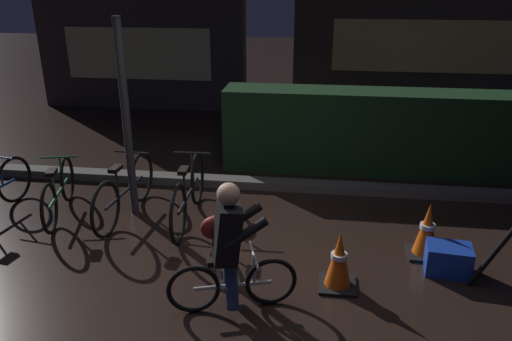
% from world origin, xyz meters
% --- Properties ---
extents(ground_plane, '(40.00, 40.00, 0.00)m').
position_xyz_m(ground_plane, '(0.00, 0.00, 0.00)').
color(ground_plane, black).
extents(sidewalk_curb, '(12.00, 0.24, 0.12)m').
position_xyz_m(sidewalk_curb, '(0.00, 2.20, 0.06)').
color(sidewalk_curb, '#56544F').
rests_on(sidewalk_curb, ground).
extents(hedge_row, '(4.80, 0.70, 1.25)m').
position_xyz_m(hedge_row, '(1.80, 3.10, 0.62)').
color(hedge_row, '#19381C').
rests_on(hedge_row, ground).
extents(storefront_left, '(4.59, 0.54, 3.52)m').
position_xyz_m(storefront_left, '(-3.13, 6.50, 1.75)').
color(storefront_left, '#383330').
rests_on(storefront_left, ground).
extents(street_post, '(0.10, 0.10, 2.42)m').
position_xyz_m(street_post, '(-1.45, 1.20, 1.21)').
color(street_post, '#2D2D33').
rests_on(street_post, ground).
extents(parked_bike_left_mid, '(0.50, 1.48, 0.70)m').
position_xyz_m(parked_bike_left_mid, '(-2.35, 1.02, 0.32)').
color(parked_bike_left_mid, black).
rests_on(parked_bike_left_mid, ground).
extents(parked_bike_center_left, '(0.46, 1.68, 0.77)m').
position_xyz_m(parked_bike_center_left, '(-1.50, 1.08, 0.35)').
color(parked_bike_center_left, black).
rests_on(parked_bike_center_left, ground).
extents(parked_bike_center_right, '(0.46, 1.74, 0.80)m').
position_xyz_m(parked_bike_center_right, '(-0.69, 1.07, 0.36)').
color(parked_bike_center_right, black).
rests_on(parked_bike_center_right, ground).
extents(traffic_cone_near, '(0.36, 0.36, 0.60)m').
position_xyz_m(traffic_cone_near, '(1.10, -0.10, 0.29)').
color(traffic_cone_near, black).
rests_on(traffic_cone_near, ground).
extents(traffic_cone_far, '(0.36, 0.36, 0.61)m').
position_xyz_m(traffic_cone_far, '(2.05, 0.62, 0.30)').
color(traffic_cone_far, black).
rests_on(traffic_cone_far, ground).
extents(blue_crate, '(0.47, 0.37, 0.30)m').
position_xyz_m(blue_crate, '(2.22, 0.30, 0.15)').
color(blue_crate, '#193DB7').
rests_on(blue_crate, ground).
extents(cyclist, '(1.15, 0.50, 1.25)m').
position_xyz_m(cyclist, '(0.11, -0.55, 0.63)').
color(cyclist, black).
rests_on(cyclist, ground).
extents(closed_umbrella, '(0.39, 0.12, 0.80)m').
position_xyz_m(closed_umbrella, '(2.55, 0.05, 0.40)').
color(closed_umbrella, black).
rests_on(closed_umbrella, ground).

